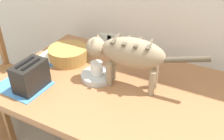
# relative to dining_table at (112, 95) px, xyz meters

# --- Properties ---
(dining_table) EXTENTS (1.34, 0.92, 0.74)m
(dining_table) POSITION_rel_dining_table_xyz_m (0.00, 0.00, 0.00)
(dining_table) COLOR #9A643E
(dining_table) RESTS_ON ground_plane
(cat) EXTENTS (0.69, 0.17, 0.31)m
(cat) POSITION_rel_dining_table_xyz_m (0.09, 0.03, 0.30)
(cat) COLOR gray
(cat) RESTS_ON dining_table
(saucer_bowl) EXTENTS (0.20, 0.20, 0.03)m
(saucer_bowl) POSITION_rel_dining_table_xyz_m (-0.11, 0.01, 0.10)
(saucer_bowl) COLOR #B3B8B7
(saucer_bowl) RESTS_ON dining_table
(coffee_mug) EXTENTS (0.12, 0.08, 0.08)m
(coffee_mug) POSITION_rel_dining_table_xyz_m (-0.11, 0.01, 0.16)
(coffee_mug) COLOR silver
(coffee_mug) RESTS_ON saucer_bowl
(magazine) EXTENTS (0.31, 0.25, 0.01)m
(magazine) POSITION_rel_dining_table_xyz_m (-0.46, -0.27, 0.09)
(magazine) COLOR #4483C5
(magazine) RESTS_ON dining_table
(book_stack) EXTENTS (0.17, 0.15, 0.04)m
(book_stack) POSITION_rel_dining_table_xyz_m (-0.51, 0.06, 0.11)
(book_stack) COLOR #3F80CF
(book_stack) RESTS_ON dining_table
(wicker_basket) EXTENTS (0.27, 0.27, 0.10)m
(wicker_basket) POSITION_rel_dining_table_xyz_m (-0.40, 0.11, 0.14)
(wicker_basket) COLOR #AC7F3F
(wicker_basket) RESTS_ON dining_table
(toaster) EXTENTS (0.12, 0.20, 0.18)m
(toaster) POSITION_rel_dining_table_xyz_m (-0.39, -0.26, 0.17)
(toaster) COLOR black
(toaster) RESTS_ON dining_table
(wooden_chair_near) EXTENTS (0.44, 0.44, 0.93)m
(wooden_chair_near) POSITION_rel_dining_table_xyz_m (-1.05, 0.00, -0.20)
(wooden_chair_near) COLOR #9C673A
(wooden_chair_near) RESTS_ON ground_plane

